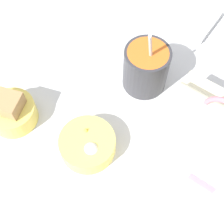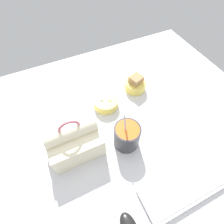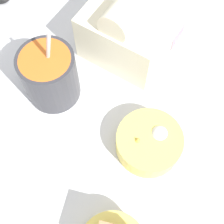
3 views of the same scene
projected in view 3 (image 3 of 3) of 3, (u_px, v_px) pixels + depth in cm
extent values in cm
cube|color=silver|center=(94.00, 123.00, 61.63)|extent=(140.00, 110.00, 2.00)
cube|color=#EFE5C1|center=(135.00, 23.00, 64.26)|extent=(20.13, 16.71, 10.93)
cube|color=#DB707F|center=(178.00, 37.00, 65.84)|extent=(5.64, 0.30, 3.28)
cylinder|color=#333338|center=(50.00, 76.00, 58.55)|extent=(10.47, 10.47, 11.20)
cylinder|color=orange|center=(45.00, 60.00, 53.77)|extent=(9.22, 9.22, 0.60)
cylinder|color=silver|center=(48.00, 53.00, 52.58)|extent=(0.70, 3.79, 12.66)
cylinder|color=#EFD65B|center=(149.00, 143.00, 56.45)|extent=(11.98, 11.98, 4.40)
ellipsoid|color=white|center=(159.00, 135.00, 55.77)|extent=(3.26, 3.26, 3.83)
cone|color=#EFBC47|center=(137.00, 142.00, 55.19)|extent=(5.41, 5.41, 3.74)
sphere|color=black|center=(168.00, 151.00, 55.70)|extent=(1.44, 1.44, 1.44)
sphere|color=black|center=(166.00, 147.00, 56.05)|extent=(1.44, 1.44, 1.44)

